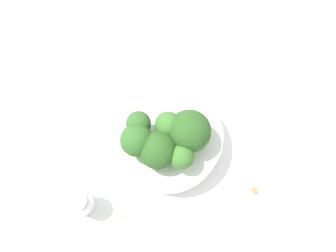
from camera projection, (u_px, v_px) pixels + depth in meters
ground_plane at (168, 144)px, 0.51m from camera, size 3.00×3.00×0.00m
bowl at (168, 139)px, 0.49m from camera, size 0.16×0.16×0.05m
broccoli_floret_0 at (189, 131)px, 0.44m from camera, size 0.06×0.06×0.06m
broccoli_floret_1 at (158, 150)px, 0.43m from camera, size 0.05×0.05×0.06m
broccoli_floret_2 at (168, 126)px, 0.44m from camera, size 0.04×0.04×0.05m
broccoli_floret_3 at (137, 141)px, 0.43m from camera, size 0.04×0.04×0.06m
broccoli_floret_4 at (139, 124)px, 0.44m from camera, size 0.03×0.03×0.05m
broccoli_floret_5 at (181, 157)px, 0.43m from camera, size 0.03×0.03×0.05m
pepper_shaker at (79, 202)px, 0.45m from camera, size 0.03×0.03×0.06m
almond_crumb_0 at (120, 216)px, 0.47m from camera, size 0.01×0.01×0.01m
almond_crumb_1 at (255, 190)px, 0.48m from camera, size 0.01×0.01×0.01m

